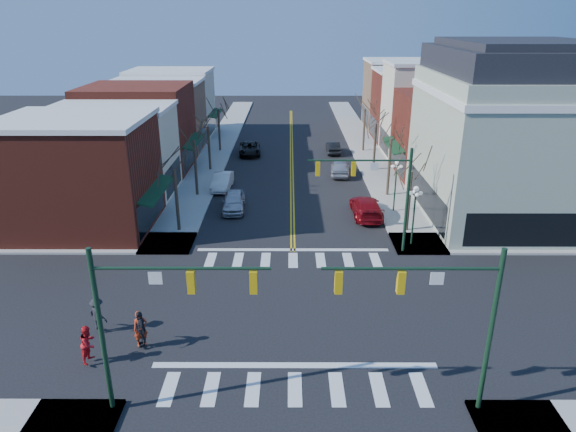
{
  "coord_description": "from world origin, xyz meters",
  "views": [
    {
      "loc": [
        -0.24,
        -23.92,
        14.9
      ],
      "look_at": [
        -0.33,
        6.98,
        2.8
      ],
      "focal_mm": 32.0,
      "sensor_mm": 36.0,
      "label": 1
    }
  ],
  "objects_px": {
    "car_right_mid": "(340,167)",
    "pedestrian_dark_a": "(141,328)",
    "pedestrian_red_b": "(88,344)",
    "lamppost_midblock": "(396,177)",
    "car_left_far": "(250,149)",
    "victorian_corner": "(511,133)",
    "car_right_far": "(333,147)",
    "pedestrian_red_a": "(141,329)",
    "car_right_near": "(366,207)",
    "car_left_near": "(234,201)",
    "lamppost_corner": "(415,206)",
    "pedestrian_dark_b": "(98,314)",
    "car_left_mid": "(222,181)"
  },
  "relations": [
    {
      "from": "car_left_mid",
      "to": "pedestrian_red_a",
      "type": "xyz_separation_m",
      "value": [
        -0.9,
        -24.23,
        0.32
      ]
    },
    {
      "from": "lamppost_corner",
      "to": "pedestrian_red_a",
      "type": "distance_m",
      "value": 19.55
    },
    {
      "from": "car_right_far",
      "to": "pedestrian_dark_a",
      "type": "height_order",
      "value": "pedestrian_dark_a"
    },
    {
      "from": "car_right_mid",
      "to": "car_right_far",
      "type": "xyz_separation_m",
      "value": [
        0.0,
        8.74,
        -0.1
      ]
    },
    {
      "from": "car_right_far",
      "to": "pedestrian_dark_b",
      "type": "xyz_separation_m",
      "value": [
        -14.61,
        -36.1,
        0.35
      ]
    },
    {
      "from": "car_right_near",
      "to": "pedestrian_red_b",
      "type": "distance_m",
      "value": 24.0
    },
    {
      "from": "lamppost_midblock",
      "to": "car_left_mid",
      "type": "bearing_deg",
      "value": 157.77
    },
    {
      "from": "pedestrian_dark_b",
      "to": "car_right_far",
      "type": "bearing_deg",
      "value": -80.2
    },
    {
      "from": "lamppost_corner",
      "to": "car_right_mid",
      "type": "relative_size",
      "value": 0.95
    },
    {
      "from": "car_right_mid",
      "to": "car_left_near",
      "type": "bearing_deg",
      "value": 51.44
    },
    {
      "from": "car_right_near",
      "to": "car_right_far",
      "type": "height_order",
      "value": "car_right_near"
    },
    {
      "from": "car_right_mid",
      "to": "pedestrian_dark_a",
      "type": "bearing_deg",
      "value": 72.53
    },
    {
      "from": "pedestrian_dark_a",
      "to": "pedestrian_dark_b",
      "type": "relative_size",
      "value": 1.05
    },
    {
      "from": "victorian_corner",
      "to": "pedestrian_red_a",
      "type": "height_order",
      "value": "victorian_corner"
    },
    {
      "from": "car_left_near",
      "to": "pedestrian_dark_b",
      "type": "relative_size",
      "value": 2.54
    },
    {
      "from": "car_left_near",
      "to": "car_right_mid",
      "type": "distance_m",
      "value": 13.83
    },
    {
      "from": "lamppost_corner",
      "to": "pedestrian_dark_a",
      "type": "bearing_deg",
      "value": -142.83
    },
    {
      "from": "car_left_near",
      "to": "car_right_far",
      "type": "distance_m",
      "value": 21.02
    },
    {
      "from": "victorian_corner",
      "to": "car_right_mid",
      "type": "relative_size",
      "value": 3.12
    },
    {
      "from": "car_left_far",
      "to": "pedestrian_red_b",
      "type": "height_order",
      "value": "pedestrian_red_b"
    },
    {
      "from": "car_left_far",
      "to": "pedestrian_dark_a",
      "type": "distance_m",
      "value": 36.87
    },
    {
      "from": "lamppost_corner",
      "to": "car_left_far",
      "type": "bearing_deg",
      "value": 117.45
    },
    {
      "from": "pedestrian_dark_a",
      "to": "pedestrian_red_a",
      "type": "bearing_deg",
      "value": -29.98
    },
    {
      "from": "lamppost_midblock",
      "to": "car_right_mid",
      "type": "distance_m",
      "value": 11.18
    },
    {
      "from": "lamppost_midblock",
      "to": "pedestrian_dark_b",
      "type": "bearing_deg",
      "value": -136.77
    },
    {
      "from": "lamppost_corner",
      "to": "car_left_far",
      "type": "xyz_separation_m",
      "value": [
        -13.0,
        25.03,
        -2.26
      ]
    },
    {
      "from": "car_right_near",
      "to": "pedestrian_dark_b",
      "type": "bearing_deg",
      "value": 45.28
    },
    {
      "from": "car_left_mid",
      "to": "car_right_mid",
      "type": "relative_size",
      "value": 0.97
    },
    {
      "from": "lamppost_midblock",
      "to": "car_left_mid",
      "type": "xyz_separation_m",
      "value": [
        -14.6,
        5.97,
        -2.23
      ]
    },
    {
      "from": "lamppost_corner",
      "to": "car_right_far",
      "type": "height_order",
      "value": "lamppost_corner"
    },
    {
      "from": "lamppost_midblock",
      "to": "pedestrian_red_b",
      "type": "distance_m",
      "value": 26.26
    },
    {
      "from": "victorian_corner",
      "to": "pedestrian_red_a",
      "type": "xyz_separation_m",
      "value": [
        -23.8,
        -17.76,
        -5.6
      ]
    },
    {
      "from": "car_left_mid",
      "to": "pedestrian_dark_a",
      "type": "xyz_separation_m",
      "value": [
        -0.9,
        -24.22,
        0.34
      ]
    },
    {
      "from": "car_right_mid",
      "to": "pedestrian_dark_a",
      "type": "xyz_separation_m",
      "value": [
        -12.1,
        -28.68,
        0.29
      ]
    },
    {
      "from": "car_left_mid",
      "to": "pedestrian_dark_a",
      "type": "height_order",
      "value": "pedestrian_dark_a"
    },
    {
      "from": "car_right_near",
      "to": "car_left_near",
      "type": "bearing_deg",
      "value": -7.63
    },
    {
      "from": "pedestrian_red_b",
      "to": "lamppost_midblock",
      "type": "bearing_deg",
      "value": -32.52
    },
    {
      "from": "lamppost_midblock",
      "to": "car_left_near",
      "type": "bearing_deg",
      "value": 177.92
    },
    {
      "from": "car_right_near",
      "to": "car_right_mid",
      "type": "xyz_separation_m",
      "value": [
        -1.05,
        11.29,
        0.0
      ]
    },
    {
      "from": "car_right_near",
      "to": "car_right_mid",
      "type": "relative_size",
      "value": 1.17
    },
    {
      "from": "victorian_corner",
      "to": "pedestrian_red_b",
      "type": "height_order",
      "value": "victorian_corner"
    },
    {
      "from": "car_right_far",
      "to": "pedestrian_red_a",
      "type": "height_order",
      "value": "pedestrian_red_a"
    },
    {
      "from": "car_right_near",
      "to": "victorian_corner",
      "type": "bearing_deg",
      "value": -178.48
    },
    {
      "from": "car_left_far",
      "to": "pedestrian_dark_b",
      "type": "distance_m",
      "value": 35.81
    },
    {
      "from": "car_left_far",
      "to": "car_right_far",
      "type": "distance_m",
      "value": 9.62
    },
    {
      "from": "victorian_corner",
      "to": "car_left_mid",
      "type": "bearing_deg",
      "value": 164.23
    },
    {
      "from": "victorian_corner",
      "to": "car_left_near",
      "type": "distance_m",
      "value": 22.12
    },
    {
      "from": "lamppost_midblock",
      "to": "pedestrian_red_a",
      "type": "relative_size",
      "value": 2.39
    },
    {
      "from": "pedestrian_red_a",
      "to": "pedestrian_dark_b",
      "type": "relative_size",
      "value": 1.03
    },
    {
      "from": "car_left_near",
      "to": "pedestrian_red_a",
      "type": "distance_m",
      "value": 18.9
    }
  ]
}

